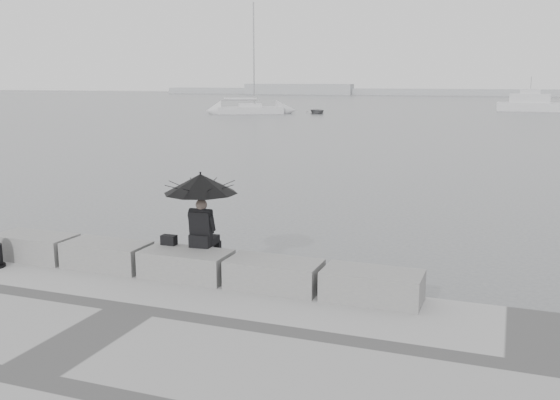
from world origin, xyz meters
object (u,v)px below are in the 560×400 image
at_px(seated_person, 201,191).
at_px(dinghy, 317,111).
at_px(motor_cruiser, 538,104).
at_px(sailboat_left, 250,109).

xyz_separation_m(seated_person, dinghy, (-16.87, 61.90, -1.75)).
bearing_deg(motor_cruiser, sailboat_left, -148.90).
xyz_separation_m(motor_cruiser, dinghy, (-24.78, -14.96, -0.60)).
xyz_separation_m(sailboat_left, motor_cruiser, (32.22, 17.93, 0.37)).
bearing_deg(dinghy, seated_person, -107.18).
height_order(sailboat_left, motor_cruiser, sailboat_left).
relative_size(seated_person, motor_cruiser, 0.14).
relative_size(motor_cruiser, dinghy, 2.87).
distance_m(seated_person, motor_cruiser, 77.28).
distance_m(sailboat_left, motor_cruiser, 36.87).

